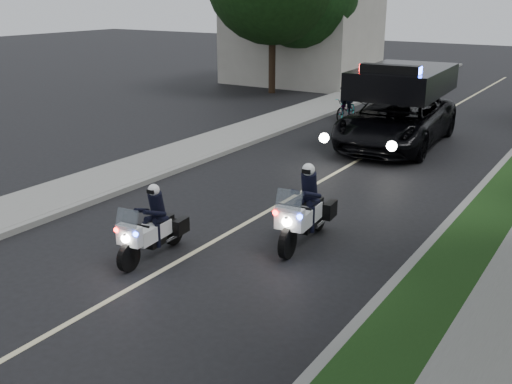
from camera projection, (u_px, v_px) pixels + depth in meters
ground at (90, 311)px, 10.24m from camera, size 120.00×120.00×0.00m
curb_right at (478, 192)px, 16.12m from camera, size 0.20×60.00×0.15m
grass_verge at (505, 196)px, 15.76m from camera, size 1.20×60.00×0.16m
curb_left at (229, 151)px, 20.30m from camera, size 0.20×60.00×0.15m
sidewalk_left at (203, 146)px, 20.86m from camera, size 2.00×60.00×0.16m
building_far at (302, 22)px, 35.01m from camera, size 8.00×6.00×7.00m
lane_marking at (339, 171)px, 18.23m from camera, size 0.12×50.00×0.01m
police_moto_left at (154, 256)px, 12.37m from camera, size 0.77×1.85×1.54m
police_moto_right at (304, 242)px, 13.05m from camera, size 0.92×2.13×1.76m
police_suv at (395, 145)px, 21.37m from camera, size 3.38×6.66×3.16m
bicycle at (346, 119)px, 25.73m from camera, size 0.62×1.73×0.90m
cyclist at (346, 119)px, 25.73m from camera, size 0.64×0.47×1.67m
tree_left_near at (299, 90)px, 33.47m from camera, size 7.62×7.62×10.36m
tree_left_far at (272, 93)px, 32.38m from camera, size 8.29×8.29×11.64m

